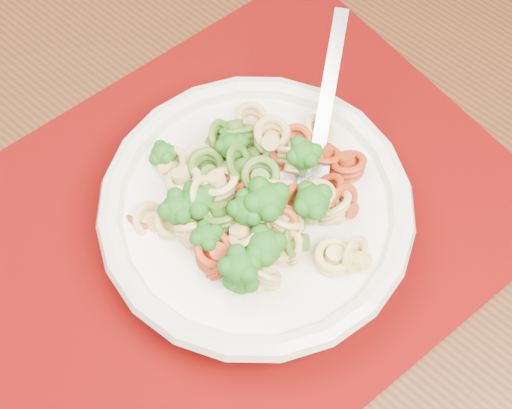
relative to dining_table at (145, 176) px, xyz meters
name	(u,v)px	position (x,y,z in m)	size (l,w,h in m)	color
dining_table	(145,176)	(0.00, 0.00, 0.00)	(1.55, 1.29, 0.76)	#482B14
placemat	(232,222)	(0.04, -0.14, 0.11)	(0.45, 0.35, 0.00)	#4F0403
pasta_bowl	(256,211)	(0.05, -0.15, 0.14)	(0.24, 0.24, 0.05)	white
pasta_broccoli_heap	(256,201)	(0.05, -0.15, 0.16)	(0.20, 0.20, 0.06)	#D0BC67
fork	(313,177)	(0.10, -0.15, 0.16)	(0.19, 0.02, 0.01)	silver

